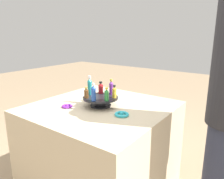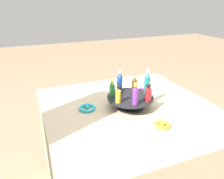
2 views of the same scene
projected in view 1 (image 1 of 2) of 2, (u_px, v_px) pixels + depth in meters
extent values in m
cube|color=beige|center=(101.00, 148.00, 1.78)|extent=(1.00, 1.00, 0.73)
cylinder|color=black|center=(101.00, 105.00, 1.68)|extent=(0.16, 0.16, 0.01)
cylinder|color=black|center=(101.00, 102.00, 1.68)|extent=(0.08, 0.08, 0.05)
cylinder|color=black|center=(100.00, 98.00, 1.67)|extent=(0.27, 0.27, 0.01)
cylinder|color=#288438|center=(107.00, 96.00, 1.56)|extent=(0.03, 0.03, 0.07)
cone|color=#288438|center=(107.00, 90.00, 1.55)|extent=(0.03, 0.03, 0.02)
cylinder|color=gold|center=(107.00, 88.00, 1.55)|extent=(0.02, 0.02, 0.01)
cylinder|color=gold|center=(114.00, 93.00, 1.64)|extent=(0.03, 0.03, 0.07)
cone|color=gold|center=(114.00, 88.00, 1.63)|extent=(0.03, 0.03, 0.02)
cylinder|color=black|center=(114.00, 86.00, 1.62)|extent=(0.02, 0.02, 0.01)
cylinder|color=#702D93|center=(111.00, 89.00, 1.72)|extent=(0.03, 0.03, 0.09)
cone|color=#702D93|center=(111.00, 82.00, 1.71)|extent=(0.03, 0.03, 0.02)
cylinder|color=gold|center=(111.00, 80.00, 1.70)|extent=(0.02, 0.02, 0.02)
cylinder|color=#B21E23|center=(101.00, 89.00, 1.76)|extent=(0.04, 0.04, 0.07)
cone|color=#B21E23|center=(101.00, 84.00, 1.75)|extent=(0.04, 0.04, 0.02)
cylinder|color=black|center=(101.00, 82.00, 1.75)|extent=(0.03, 0.03, 0.01)
cylinder|color=teal|center=(90.00, 88.00, 1.72)|extent=(0.03, 0.03, 0.11)
cone|color=teal|center=(90.00, 80.00, 1.70)|extent=(0.03, 0.03, 0.02)
cylinder|color=silver|center=(90.00, 77.00, 1.69)|extent=(0.02, 0.02, 0.02)
cylinder|color=brown|center=(86.00, 94.00, 1.63)|extent=(0.03, 0.03, 0.06)
cone|color=brown|center=(86.00, 89.00, 1.62)|extent=(0.03, 0.03, 0.01)
cylinder|color=#B79338|center=(86.00, 88.00, 1.62)|extent=(0.02, 0.02, 0.01)
cylinder|color=#234CAD|center=(94.00, 95.00, 1.56)|extent=(0.03, 0.03, 0.09)
cone|color=#234CAD|center=(93.00, 87.00, 1.55)|extent=(0.03, 0.03, 0.02)
cylinder|color=silver|center=(93.00, 84.00, 1.54)|extent=(0.02, 0.02, 0.02)
torus|color=#2DB7CC|center=(122.00, 114.00, 1.49)|extent=(0.10, 0.10, 0.02)
sphere|color=#2DB7CC|center=(122.00, 114.00, 1.48)|extent=(0.03, 0.03, 0.03)
torus|color=gold|center=(113.00, 96.00, 1.91)|extent=(0.08, 0.08, 0.02)
sphere|color=gold|center=(113.00, 96.00, 1.91)|extent=(0.03, 0.03, 0.03)
torus|color=purple|center=(67.00, 106.00, 1.65)|extent=(0.08, 0.08, 0.02)
sphere|color=purple|center=(67.00, 106.00, 1.65)|extent=(0.03, 0.03, 0.03)
cylinder|color=#282D42|center=(223.00, 176.00, 1.42)|extent=(0.25, 0.25, 0.74)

